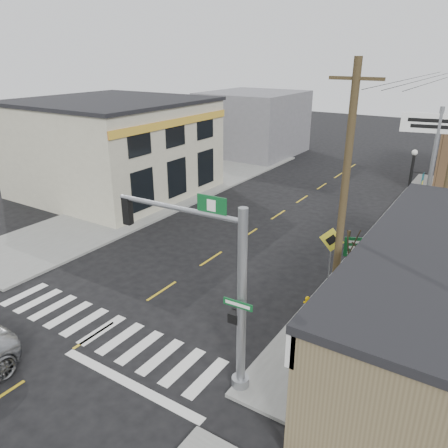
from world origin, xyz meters
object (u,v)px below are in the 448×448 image
Objects in this scene: fire_hydrant at (307,303)px; dance_center_sign at (436,147)px; guide_sign at (361,253)px; bare_tree at (365,241)px; lamp_post at (409,195)px; utility_pole_near at (343,207)px; traffic_signal_pole at (221,277)px.

dance_center_sign is (2.70, 8.90, 5.29)m from fire_hydrant.
guide_sign is 3.08m from bare_tree.
lamp_post is 0.56× the size of utility_pole_near.
utility_pole_near reaches higher than traffic_signal_pole.
traffic_signal_pole is 0.82× the size of dance_center_sign.
lamp_post is 2.65m from dance_center_sign.
fire_hydrant is 0.16× the size of bare_tree.
bare_tree is at bearing -112.89° from lamp_post.
utility_pole_near reaches higher than fire_hydrant.
bare_tree is at bearing -98.73° from guide_sign.
traffic_signal_pole reaches higher than bare_tree.
dance_center_sign is at bearing 73.12° from fire_hydrant.
lamp_post is 0.73× the size of dance_center_sign.
fire_hydrant is 4.99m from utility_pole_near.
bare_tree is 2.43m from utility_pole_near.
fire_hydrant is 0.09× the size of dance_center_sign.
lamp_post is at bearing -145.11° from dance_center_sign.
traffic_signal_pole is 1.47× the size of bare_tree.
fire_hydrant is 3.55m from bare_tree.
guide_sign is 3.63m from fire_hydrant.
bare_tree is (1.82, 0.68, 2.97)m from fire_hydrant.
traffic_signal_pole is 6.29m from fire_hydrant.
utility_pole_near reaches higher than bare_tree.
utility_pole_near reaches higher than guide_sign.
fire_hydrant is 8.84m from lamp_post.
guide_sign is 5.24m from lamp_post.
bare_tree is (2.66, 5.93, -0.38)m from traffic_signal_pole.
bare_tree is 0.43× the size of utility_pole_near.
bare_tree reaches higher than guide_sign.
lamp_post reaches higher than guide_sign.
bare_tree is at bearing 63.37° from traffic_signal_pole.
guide_sign is at bearing 94.02° from utility_pole_near.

